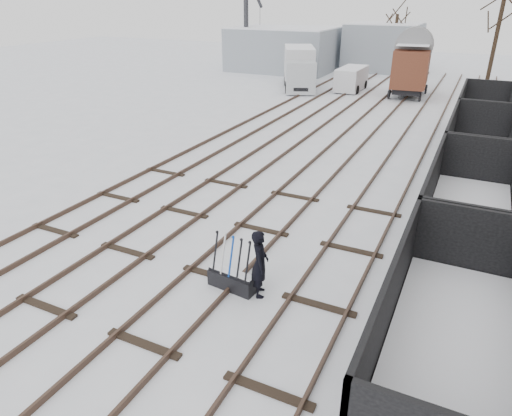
# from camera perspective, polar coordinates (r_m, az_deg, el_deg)

# --- Properties ---
(ground) EXTENTS (120.00, 120.00, 0.00)m
(ground) POSITION_cam_1_polar(r_m,az_deg,el_deg) (12.64, -5.27, -8.50)
(ground) COLOR white
(ground) RESTS_ON ground
(tracks) EXTENTS (13.90, 52.00, 0.16)m
(tracks) POSITION_cam_1_polar(r_m,az_deg,el_deg) (24.29, 11.59, 8.07)
(tracks) COLOR black
(tracks) RESTS_ON ground
(shed_left) EXTENTS (10.00, 8.00, 4.10)m
(shed_left) POSITION_cam_1_polar(r_m,az_deg,el_deg) (48.88, 3.60, 19.25)
(shed_left) COLOR #98A2AC
(shed_left) RESTS_ON ground
(shed_right) EXTENTS (7.00, 6.00, 4.50)m
(shed_right) POSITION_cam_1_polar(r_m,az_deg,el_deg) (50.08, 15.59, 18.82)
(shed_right) COLOR #98A2AC
(shed_right) RESTS_ON ground
(ground_frame) EXTENTS (1.34, 0.57, 1.49)m
(ground_frame) POSITION_cam_1_polar(r_m,az_deg,el_deg) (11.99, -3.01, -8.85)
(ground_frame) COLOR black
(ground_frame) RESTS_ON ground
(worker) EXTENTS (0.68, 0.78, 1.81)m
(worker) POSITION_cam_1_polar(r_m,az_deg,el_deg) (11.43, 0.48, -6.95)
(worker) COLOR black
(worker) RESTS_ON ground
(freight_wagon_a) EXTENTS (2.53, 6.33, 2.58)m
(freight_wagon_a) POSITION_cam_1_polar(r_m,az_deg,el_deg) (9.59, 23.10, -15.94)
(freight_wagon_a) COLOR black
(freight_wagon_a) RESTS_ON ground
(freight_wagon_b) EXTENTS (2.53, 6.33, 2.58)m
(freight_wagon_b) POSITION_cam_1_polar(r_m,az_deg,el_deg) (15.12, 25.11, -0.74)
(freight_wagon_b) COLOR black
(freight_wagon_b) RESTS_ON ground
(freight_wagon_c) EXTENTS (2.53, 6.33, 2.58)m
(freight_wagon_c) POSITION_cam_1_polar(r_m,az_deg,el_deg) (21.15, 25.98, 6.09)
(freight_wagon_c) COLOR black
(freight_wagon_c) RESTS_ON ground
(freight_wagon_d) EXTENTS (2.53, 6.33, 2.58)m
(freight_wagon_d) POSITION_cam_1_polar(r_m,az_deg,el_deg) (27.35, 26.47, 9.86)
(freight_wagon_d) COLOR black
(freight_wagon_d) RESTS_ON ground
(box_van_wagon) EXTENTS (3.04, 5.21, 3.83)m
(box_van_wagon) POSITION_cam_1_polar(r_m,az_deg,el_deg) (37.11, 18.87, 16.48)
(box_van_wagon) COLOR black
(box_van_wagon) RESTS_ON ground
(lorry) EXTENTS (4.05, 7.32, 3.18)m
(lorry) POSITION_cam_1_polar(r_m,az_deg,el_deg) (38.83, 5.39, 17.08)
(lorry) COLOR black
(lorry) RESTS_ON ground
(panel_van) EXTENTS (1.87, 4.07, 1.79)m
(panel_van) POSITION_cam_1_polar(r_m,az_deg,el_deg) (38.58, 11.84, 15.57)
(panel_van) COLOR silver
(panel_van) RESTS_ON ground
(crane) EXTENTS (2.12, 5.70, 9.66)m
(crane) POSITION_cam_1_polar(r_m,az_deg,el_deg) (48.75, -1.10, 19.86)
(crane) COLOR #292A2E
(crane) RESTS_ON ground
(tree_far_left) EXTENTS (0.30, 0.30, 5.32)m
(tree_far_left) POSITION_cam_1_polar(r_m,az_deg,el_deg) (49.78, 16.88, 19.11)
(tree_far_left) COLOR black
(tree_far_left) RESTS_ON ground
(tree_far_right) EXTENTS (0.30, 0.30, 8.09)m
(tree_far_right) POSITION_cam_1_polar(r_m,az_deg,el_deg) (39.93, 27.79, 18.20)
(tree_far_right) COLOR black
(tree_far_right) RESTS_ON ground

